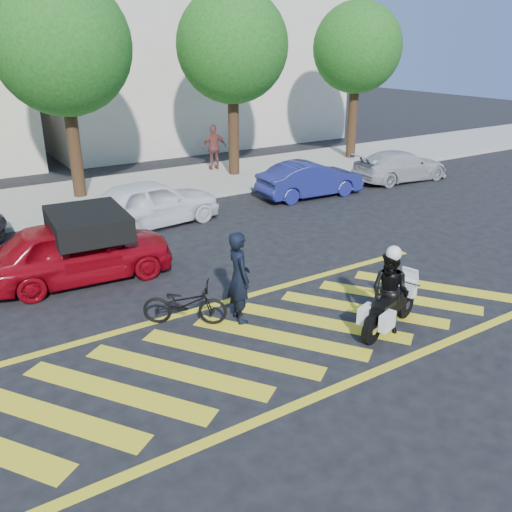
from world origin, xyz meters
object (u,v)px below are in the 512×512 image
officer_moto (390,292)px  parked_far_right (400,166)px  bicycle (185,304)px  parked_mid_right (151,203)px  police_motorcycle (389,309)px  red_convertible (78,251)px  parked_right (310,179)px  officer_bike (239,277)px

officer_moto → parked_far_right: (9.48, 8.72, -0.22)m
officer_moto → parked_far_right: bearing=115.7°
bicycle → officer_moto: (3.29, -2.42, 0.38)m
officer_moto → parked_mid_right: size_ratio=0.39×
police_motorcycle → red_convertible: bearing=111.0°
officer_moto → parked_right: bearing=134.2°
bicycle → parked_right: (8.12, 6.33, 0.20)m
bicycle → officer_moto: officer_moto is taller
officer_moto → parked_mid_right: bearing=172.3°
officer_bike → parked_far_right: size_ratio=0.46×
red_convertible → officer_bike: bearing=-145.9°
red_convertible → parked_right: 9.77m
bicycle → red_convertible: 3.58m
officer_bike → red_convertible: officer_bike is taller
parked_mid_right → parked_right: parked_mid_right is taller
officer_moto → parked_mid_right: officer_moto is taller
officer_moto → officer_bike: bearing=-147.7°
officer_bike → bicycle: bearing=74.6°
parked_mid_right → bicycle: bearing=157.3°
officer_moto → red_convertible: (-4.48, 5.78, -0.08)m
parked_right → officer_moto: bearing=155.1°
red_convertible → parked_mid_right: 4.25m
officer_bike → bicycle: size_ratio=1.12×
police_motorcycle → parked_far_right: bearing=25.8°
police_motorcycle → parked_right: bearing=44.3°
red_convertible → police_motorcycle: bearing=-138.1°
bicycle → red_convertible: red_convertible is taller
red_convertible → parked_mid_right: (3.08, 2.94, -0.02)m
bicycle → police_motorcycle: bicycle is taller
officer_bike → parked_right: bearing=-37.5°
police_motorcycle → parked_mid_right: 8.85m
parked_mid_right → officer_bike: bearing=166.7°
police_motorcycle → bicycle: bearing=126.8°
parked_right → parked_far_right: bearing=-86.5°
officer_moto → parked_far_right: 12.88m
police_motorcycle → red_convertible: size_ratio=0.43×
officer_bike → parked_far_right: (11.75, 6.76, -0.35)m
officer_moto → parked_mid_right: (-1.41, 8.72, -0.10)m
parked_mid_right → parked_far_right: (10.89, -0.00, -0.12)m
bicycle → officer_moto: 4.10m
officer_bike → bicycle: (-1.02, 0.46, -0.52)m
bicycle → officer_moto: bearing=-91.5°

